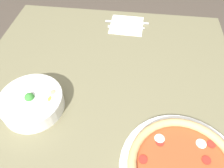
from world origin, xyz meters
The scene contains 5 objects.
dining_table centered at (0.00, 0.00, 0.64)m, with size 1.24×1.03×0.73m.
bowl centered at (-0.03, 0.22, 0.77)m, with size 0.21×0.21×0.07m.
napkin centered at (0.50, -0.05, 0.73)m, with size 0.16×0.16×0.00m.
fork centered at (0.47, -0.06, 0.74)m, with size 0.02×0.18×0.00m.
knife centered at (0.52, -0.06, 0.74)m, with size 0.02×0.22×0.01m.
Camera 1 is at (-0.42, -0.10, 1.36)m, focal length 35.00 mm.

